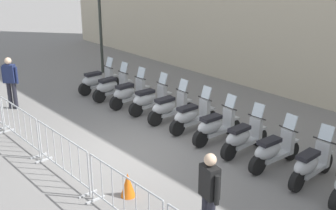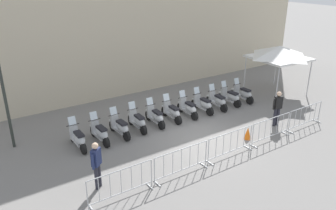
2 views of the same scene
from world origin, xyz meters
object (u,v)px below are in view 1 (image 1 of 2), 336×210
motorcycle_3 (150,100)px  barrier_segment_2 (63,156)px  officer_near_row_end (209,193)px  officer_mid_plaza (10,80)px  motorcycle_5 (192,116)px  barrier_segment_3 (124,200)px  motorcycle_1 (112,87)px  motorcycle_0 (97,81)px  motorcycle_4 (169,108)px  motorcycle_8 (273,150)px  motorcycle_2 (129,93)px  motorcycle_7 (243,137)px  barrier_segment_1 (19,125)px  traffic_cone (128,185)px  motorcycle_6 (215,126)px  motorcycle_9 (311,164)px

motorcycle_3 → barrier_segment_2: bearing=-60.5°
officer_near_row_end → officer_mid_plaza: bearing=-176.5°
motorcycle_5 → barrier_segment_2: (0.30, -4.08, 0.07)m
barrier_segment_2 → barrier_segment_3: size_ratio=1.00×
motorcycle_1 → motorcycle_5: 3.87m
barrier_segment_2 → officer_mid_plaza: size_ratio=1.34×
motorcycle_0 → officer_mid_plaza: 3.09m
motorcycle_3 → motorcycle_4: same height
motorcycle_4 → motorcycle_5: same height
motorcycle_5 → motorcycle_8: bearing=2.4°
motorcycle_2 → motorcycle_3: same height
motorcycle_3 → barrier_segment_2: motorcycle_3 is taller
motorcycle_0 → motorcycle_5: (4.81, 0.48, 0.00)m
motorcycle_7 → officer_mid_plaza: (-6.93, -3.62, 0.53)m
motorcycle_3 → barrier_segment_2: size_ratio=0.74×
motorcycle_8 → motorcycle_3: bearing=-176.9°
motorcycle_8 → officer_near_row_end: officer_near_row_end is taller
motorcycle_7 → officer_mid_plaza: size_ratio=1.00×
motorcycle_5 → motorcycle_8: 2.90m
motorcycle_0 → motorcycle_7: bearing=4.9°
motorcycle_7 → motorcycle_2: bearing=-174.9°
barrier_segment_1 → traffic_cone: barrier_segment_1 is taller
motorcycle_4 → officer_mid_plaza: 5.32m
motorcycle_6 → officer_mid_plaza: size_ratio=1.00×
motorcycle_5 → officer_near_row_end: officer_near_row_end is taller
motorcycle_4 → motorcycle_0: bearing=-174.1°
motorcycle_4 → motorcycle_9: 4.84m
motorcycle_0 → officer_near_row_end: 9.20m
officer_near_row_end → barrier_segment_2: bearing=-163.3°
motorcycle_3 → officer_mid_plaza: bearing=-132.1°
motorcycle_6 → motorcycle_7: bearing=4.1°
motorcycle_1 → motorcycle_8: same height
motorcycle_9 → traffic_cone: 4.08m
officer_mid_plaza → motorcycle_8: bearing=24.8°
motorcycle_8 → officer_near_row_end: (1.13, -3.09, 0.53)m
motorcycle_2 → motorcycle_6: size_ratio=1.00×
motorcycle_1 → motorcycle_5: same height
motorcycle_4 → motorcycle_9: size_ratio=1.00×
motorcycle_4 → motorcycle_5: size_ratio=1.00×
motorcycle_3 → motorcycle_4: bearing=3.4°
motorcycle_5 → barrier_segment_3: motorcycle_5 is taller
motorcycle_4 → motorcycle_8: same height
officer_mid_plaza → motorcycle_2: bearing=56.5°
motorcycle_7 → motorcycle_3: bearing=-176.4°
motorcycle_0 → barrier_segment_2: bearing=-35.2°
motorcycle_2 → barrier_segment_2: bearing=-49.7°
motorcycle_1 → motorcycle_6: size_ratio=1.00×
motorcycle_2 → barrier_segment_2: motorcycle_2 is taller
motorcycle_2 → motorcycle_7: (4.82, 0.43, 0.00)m
motorcycle_3 → motorcycle_8: (4.83, 0.26, 0.00)m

